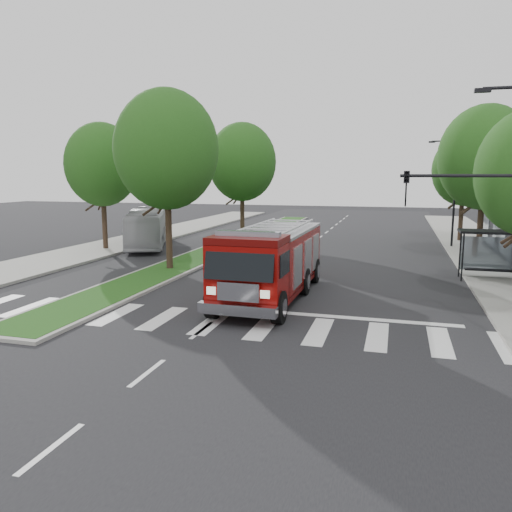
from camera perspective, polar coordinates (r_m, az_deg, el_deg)
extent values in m
plane|color=black|center=(21.50, -2.22, -5.38)|extent=(140.00, 140.00, 0.00)
cube|color=gray|center=(30.85, 26.85, -1.76)|extent=(5.00, 80.00, 0.15)
cube|color=gray|center=(36.81, -19.11, 0.35)|extent=(5.00, 80.00, 0.15)
cube|color=gray|center=(40.14, -2.42, 1.54)|extent=(3.00, 50.00, 0.14)
cube|color=#184914|center=(40.13, -2.42, 1.65)|extent=(2.60, 49.50, 0.02)
cylinder|color=black|center=(27.70, 22.54, -0.15)|extent=(0.08, 0.08, 2.50)
cylinder|color=black|center=(28.88, 22.28, 0.22)|extent=(0.08, 0.08, 2.50)
cube|color=black|center=(28.33, 25.38, 2.51)|extent=(3.20, 1.60, 0.12)
cube|color=#8C99A5|center=(29.16, 24.99, 0.23)|extent=(2.80, 0.04, 1.80)
cube|color=black|center=(28.60, 25.11, -1.47)|extent=(2.40, 0.40, 0.08)
cylinder|color=black|center=(34.30, 24.22, 3.02)|extent=(0.36, 0.36, 4.40)
ellipsoid|color=#17360E|center=(34.17, 24.70, 10.20)|extent=(5.60, 5.60, 6.44)
cylinder|color=black|center=(44.20, 22.37, 4.06)|extent=(0.36, 0.36, 3.96)
ellipsoid|color=#17360E|center=(44.07, 22.68, 9.07)|extent=(5.00, 5.00, 5.75)
cylinder|color=black|center=(28.80, -9.94, 2.88)|extent=(0.36, 0.36, 4.62)
ellipsoid|color=#17360E|center=(28.67, -10.19, 11.88)|extent=(5.80, 5.80, 6.67)
cylinder|color=black|center=(41.81, -1.58, 4.79)|extent=(0.36, 0.36, 4.40)
ellipsoid|color=#17360E|center=(41.70, -1.60, 10.69)|extent=(5.60, 5.60, 6.44)
cylinder|color=black|center=(37.95, -16.93, 3.78)|extent=(0.36, 0.36, 4.18)
ellipsoid|color=#17360E|center=(37.81, -17.22, 9.95)|extent=(5.20, 5.20, 5.98)
cube|color=black|center=(16.61, 24.48, 16.85)|extent=(0.45, 0.20, 0.12)
cylinder|color=black|center=(16.41, 23.21, 8.43)|extent=(4.00, 0.10, 0.10)
imported|color=black|center=(16.29, 16.78, 7.37)|extent=(0.18, 0.22, 1.10)
cylinder|color=black|center=(40.01, 21.75, 6.53)|extent=(0.16, 0.16, 8.00)
cylinder|color=black|center=(39.98, 20.77, 12.18)|extent=(1.80, 0.10, 0.10)
cube|color=black|center=(39.92, 19.46, 12.19)|extent=(0.45, 0.20, 0.12)
cube|color=#4D0504|center=(22.36, 1.79, -3.33)|extent=(2.94, 9.47, 0.28)
cube|color=#770806|center=(22.99, 2.38, 0.01)|extent=(2.91, 7.23, 2.25)
cube|color=#770806|center=(18.85, -0.92, -2.03)|extent=(2.84, 2.06, 2.36)
cube|color=#B2B2B7|center=(22.84, 2.40, 2.93)|extent=(2.91, 7.23, 0.13)
cylinder|color=#B2B2B7|center=(23.08, -0.04, 3.57)|extent=(0.21, 6.74, 0.11)
cylinder|color=#B2B2B7|center=(22.59, 4.89, 3.41)|extent=(0.21, 6.74, 0.11)
cube|color=silver|center=(17.90, -2.16, -6.15)|extent=(2.93, 0.43, 0.39)
cube|color=#8C99A5|center=(18.61, -0.93, 2.55)|extent=(2.48, 0.43, 0.20)
cylinder|color=black|center=(19.21, -4.90, -5.28)|extent=(0.41, 1.24, 1.24)
cylinder|color=black|center=(18.44, 2.63, -5.87)|extent=(0.41, 1.24, 1.24)
cylinder|color=black|center=(23.54, -0.69, -2.55)|extent=(0.41, 1.24, 1.24)
cylinder|color=black|center=(22.92, 5.49, -2.91)|extent=(0.41, 1.24, 1.24)
cylinder|color=black|center=(26.08, 1.07, -1.39)|extent=(0.41, 1.24, 1.24)
cylinder|color=black|center=(25.52, 6.67, -1.69)|extent=(0.41, 1.24, 1.24)
imported|color=#ABACB0|center=(39.31, -12.30, 3.22)|extent=(6.44, 10.59, 2.92)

